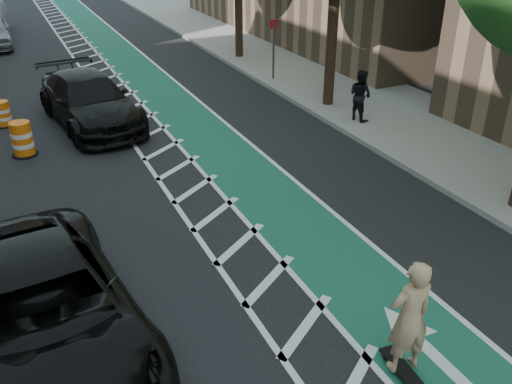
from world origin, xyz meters
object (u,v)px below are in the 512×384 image
suv_near (46,311)px  suv_far (89,100)px  barrel_a (22,140)px  skateboarder (410,317)px

suv_near → suv_far: suv_far is taller
suv_far → barrel_a: bearing=-148.4°
suv_near → barrel_a: bearing=82.6°
suv_far → barrel_a: size_ratio=5.63×
skateboarder → suv_near: 5.43m
skateboarder → suv_far: bearing=-74.8°
skateboarder → barrel_a: bearing=-62.9°
suv_near → barrel_a: (0.20, 8.49, -0.31)m
skateboarder → barrel_a: 12.09m
skateboarder → suv_far: 13.19m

